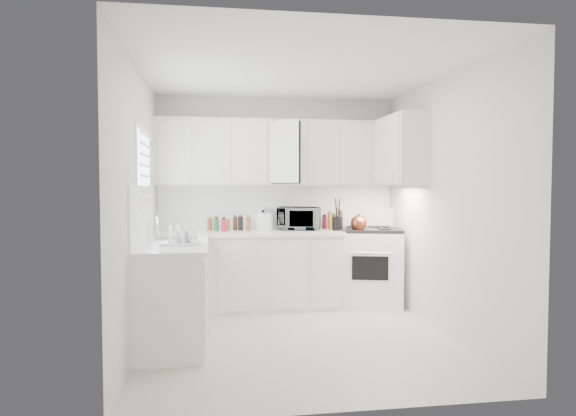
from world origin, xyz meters
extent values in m
plane|color=beige|center=(0.00, 0.00, 0.00)|extent=(3.20, 3.20, 0.00)
plane|color=white|center=(0.00, 0.00, 2.60)|extent=(3.20, 3.20, 0.00)
plane|color=silver|center=(0.00, 1.60, 1.30)|extent=(3.00, 0.00, 3.00)
plane|color=silver|center=(0.00, -1.60, 1.30)|extent=(3.00, 0.00, 3.00)
plane|color=silver|center=(-1.50, 0.00, 1.30)|extent=(0.00, 3.20, 3.20)
plane|color=silver|center=(1.50, 0.00, 1.30)|extent=(0.00, 3.20, 3.20)
cube|color=silver|center=(-0.39, 1.29, 0.93)|extent=(2.24, 0.64, 0.05)
cube|color=silver|center=(-1.19, 0.20, 0.93)|extent=(0.64, 1.62, 0.05)
cube|color=white|center=(0.00, 1.59, 1.23)|extent=(2.98, 0.02, 0.55)
cube|color=white|center=(-1.49, 0.20, 1.23)|extent=(0.02, 1.60, 0.55)
imported|color=gray|center=(0.24, 1.36, 1.12)|extent=(0.57, 0.42, 0.34)
cylinder|color=white|center=(-0.21, 1.51, 1.08)|extent=(0.12, 0.12, 0.27)
cylinder|color=#9A4B2A|center=(-0.85, 1.42, 1.02)|extent=(0.06, 0.06, 0.13)
cylinder|color=#236938|center=(-0.78, 1.33, 1.02)|extent=(0.06, 0.06, 0.13)
cylinder|color=red|center=(-0.70, 1.42, 1.02)|extent=(0.06, 0.06, 0.13)
cylinder|color=#B8782B|center=(-0.62, 1.33, 1.02)|extent=(0.06, 0.06, 0.13)
cylinder|color=#4C3215|center=(-0.55, 1.42, 1.02)|extent=(0.06, 0.06, 0.13)
cylinder|color=black|center=(-0.47, 1.33, 1.02)|extent=(0.06, 0.06, 0.13)
cylinder|color=#9A4B2A|center=(-0.40, 1.42, 1.02)|extent=(0.06, 0.06, 0.13)
cylinder|color=red|center=(0.58, 1.46, 1.05)|extent=(0.06, 0.06, 0.19)
cylinder|color=#B8782B|center=(0.64, 1.40, 1.05)|extent=(0.06, 0.06, 0.19)
cylinder|color=#4C3215|center=(0.69, 1.46, 1.05)|extent=(0.06, 0.06, 0.19)
cylinder|color=black|center=(0.74, 1.40, 1.05)|extent=(0.06, 0.06, 0.19)
cylinder|color=#9A4B2A|center=(0.80, 1.46, 1.05)|extent=(0.06, 0.06, 0.19)
camera|label=1|loc=(-0.83, -4.80, 1.51)|focal=31.63mm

